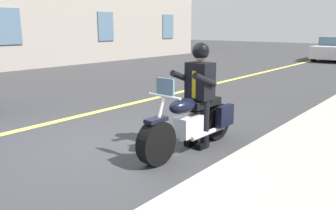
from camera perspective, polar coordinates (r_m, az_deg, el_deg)
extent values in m
plane|color=#333335|center=(5.80, -10.93, -7.06)|extent=(80.00, 80.00, 0.00)
cube|color=#E5DB4C|center=(7.39, -20.85, -3.23)|extent=(60.00, 0.16, 0.01)
cylinder|color=black|center=(4.91, -1.99, -6.48)|extent=(0.66, 0.22, 0.66)
cylinder|color=black|center=(6.08, 8.08, -2.73)|extent=(0.66, 0.22, 0.66)
cube|color=silver|center=(5.47, 3.77, -3.46)|extent=(0.57, 0.29, 0.32)
ellipsoid|color=black|center=(5.22, 2.49, -0.15)|extent=(0.57, 0.29, 0.24)
cube|color=black|center=(5.66, 5.98, 0.42)|extent=(0.71, 0.30, 0.12)
cube|color=black|center=(5.89, 9.64, -1.80)|extent=(0.40, 0.13, 0.36)
cube|color=black|center=(6.12, 6.15, -1.11)|extent=(0.40, 0.13, 0.36)
cylinder|color=silver|center=(4.84, -1.86, -3.41)|extent=(0.35, 0.06, 0.76)
cylinder|color=silver|center=(4.86, -0.60, 1.51)|extent=(0.05, 0.60, 0.04)
cube|color=black|center=(4.81, -2.03, -2.55)|extent=(0.36, 0.17, 0.06)
cylinder|color=silver|center=(5.66, 6.89, -4.65)|extent=(0.90, 0.10, 0.08)
cube|color=slate|center=(4.85, -0.45, 2.94)|extent=(0.05, 0.32, 0.28)
cylinder|color=black|center=(5.59, 6.31, -3.13)|extent=(0.14, 0.14, 0.84)
cube|color=black|center=(5.66, 5.86, -6.86)|extent=(0.26, 0.12, 0.10)
cylinder|color=black|center=(5.73, 4.34, -2.69)|extent=(0.14, 0.14, 0.84)
cube|color=black|center=(5.79, 3.92, -6.34)|extent=(0.26, 0.12, 0.10)
cube|color=black|center=(5.51, 5.47, 4.10)|extent=(0.33, 0.41, 0.60)
cube|color=#B28C14|center=(5.39, 4.46, 3.49)|extent=(0.03, 0.07, 0.44)
cylinder|color=black|center=(5.23, 6.28, 4.26)|extent=(0.55, 0.11, 0.28)
cylinder|color=black|center=(5.49, 2.51, 4.75)|extent=(0.55, 0.11, 0.28)
sphere|color=tan|center=(5.46, 5.57, 8.57)|extent=(0.22, 0.22, 0.22)
sphere|color=black|center=(5.45, 5.58, 9.09)|extent=(0.28, 0.28, 0.28)
cylinder|color=black|center=(21.63, 23.57, 7.69)|extent=(0.64, 0.22, 0.64)
cylinder|color=black|center=(24.42, 25.55, 8.01)|extent=(0.64, 0.22, 0.64)
cube|color=slate|center=(23.76, 0.00, 13.22)|extent=(1.10, 0.06, 1.60)
cube|color=slate|center=(19.84, -10.55, 13.01)|extent=(1.10, 0.06, 1.60)
cube|color=slate|center=(16.84, -25.45, 12.00)|extent=(1.10, 0.06, 1.60)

